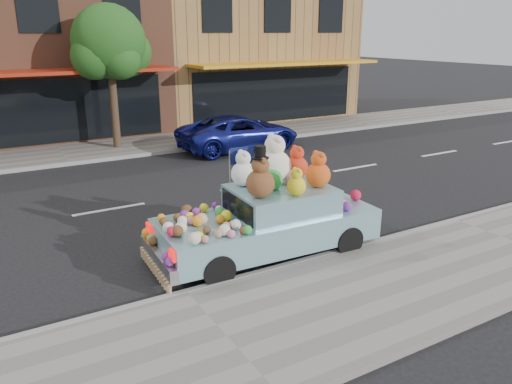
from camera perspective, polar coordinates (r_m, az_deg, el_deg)
ground at (r=13.01m, az=-16.41°, el=-1.94°), size 120.00×120.00×0.00m
near_sidewalk at (r=7.42m, az=-3.33°, el=-16.50°), size 60.00×3.00×0.12m
far_sidewalk at (r=19.16m, az=-21.28°, el=4.01°), size 60.00×3.00×0.12m
near_kerb at (r=8.59m, az=-7.96°, el=-11.45°), size 60.00×0.12×0.13m
far_kerb at (r=17.71m, az=-20.46°, el=3.07°), size 60.00×0.12×0.13m
storefront_mid at (r=24.13m, az=-24.53°, el=14.90°), size 10.00×9.80×7.30m
storefront_right at (r=27.14m, az=-2.27°, el=16.58°), size 10.00×9.80×7.30m
street_tree at (r=19.15m, az=-16.39°, el=15.52°), size 3.00×2.70×5.22m
car_blue at (r=18.80m, az=-1.97°, el=6.80°), size 4.68×2.25×1.29m
art_car at (r=9.78m, az=1.46°, el=-2.58°), size 4.55×1.94×2.33m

